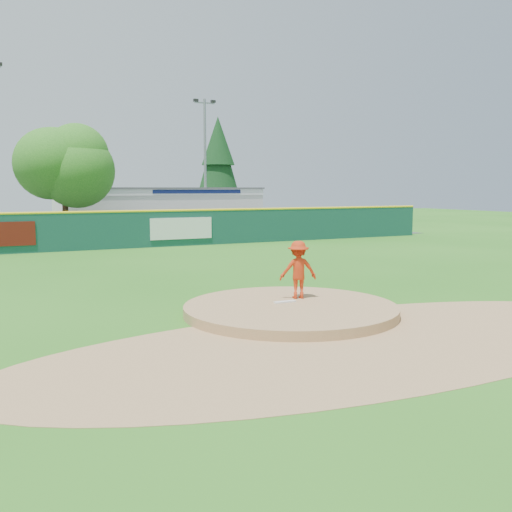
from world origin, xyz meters
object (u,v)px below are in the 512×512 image
pitcher (298,270)px  pool_building_grp (157,208)px  conifer_tree (218,163)px  deciduous_tree (64,167)px  light_pole_right (205,158)px

pitcher → pool_building_grp: bearing=-82.9°
pitcher → conifer_tree: bearing=-92.5°
pool_building_grp → deciduous_tree: 11.01m
pool_building_grp → conifer_tree: (7.00, 4.01, 3.88)m
pitcher → conifer_tree: conifer_tree is taller
deciduous_tree → light_pole_right: 11.75m
pitcher → deciduous_tree: size_ratio=0.21×
pitcher → pool_building_grp: (5.37, 31.31, 0.63)m
conifer_tree → pool_building_grp: bearing=-150.2°
deciduous_tree → light_pole_right: size_ratio=0.74×
deciduous_tree → light_pole_right: bearing=20.0°
pool_building_grp → pitcher: bearing=-99.7°
pitcher → light_pole_right: (8.37, 28.31, 4.51)m
deciduous_tree → conifer_tree: (15.00, 11.00, 0.99)m
deciduous_tree → pool_building_grp: bearing=41.2°
light_pole_right → pool_building_grp: bearing=135.1°
light_pole_right → pitcher: bearing=-106.5°
deciduous_tree → light_pole_right: (11.00, 4.00, 0.99)m
pitcher → conifer_tree: (12.37, 35.31, 4.51)m
pool_building_grp → light_pole_right: size_ratio=1.52×
conifer_tree → light_pole_right: size_ratio=0.95×
light_pole_right → conifer_tree: bearing=60.3°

